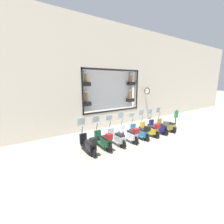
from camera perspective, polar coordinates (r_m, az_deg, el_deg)
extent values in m
plane|color=gray|center=(9.77, 11.61, -9.94)|extent=(120.00, 120.00, 0.00)
cube|color=beige|center=(19.53, 26.47, 11.41)|extent=(0.40, 15.43, 7.76)
cube|color=beige|center=(12.26, -0.22, -2.32)|extent=(0.40, 5.14, 1.19)
cube|color=beige|center=(12.17, -0.24, 23.79)|extent=(0.40, 5.14, 3.29)
cube|color=black|center=(11.75, 0.35, 15.81)|extent=(0.04, 5.14, 0.12)
cube|color=black|center=(11.95, 0.33, 0.53)|extent=(0.04, 5.14, 0.12)
cube|color=black|center=(13.30, 9.46, 8.37)|extent=(0.04, 0.12, 3.28)
cube|color=black|center=(10.56, -11.17, 7.49)|extent=(0.04, 0.12, 3.28)
cube|color=silver|center=(12.21, -1.14, 8.24)|extent=(0.04, 4.90, 3.04)
cube|color=black|center=(13.26, 7.16, 10.66)|extent=(0.36, 0.63, 0.28)
cylinder|color=#B26B2D|center=(13.26, 7.20, 12.51)|extent=(0.16, 0.16, 0.58)
sphere|color=beige|center=(13.27, 7.25, 14.20)|extent=(0.21, 0.21, 0.21)
cube|color=black|center=(11.02, -9.89, 10.40)|extent=(0.36, 0.63, 0.28)
cylinder|color=#B26B2D|center=(11.02, -9.97, 12.59)|extent=(0.16, 0.16, 0.56)
sphere|color=white|center=(11.03, -10.04, 14.58)|extent=(0.20, 0.20, 0.20)
cube|color=black|center=(13.36, 7.00, 4.55)|extent=(0.36, 0.63, 0.28)
cylinder|color=#B26B2D|center=(13.31, 7.05, 6.48)|extent=(0.17, 0.17, 0.62)
sphere|color=white|center=(13.28, 7.10, 8.30)|extent=(0.22, 0.22, 0.22)
cube|color=black|center=(11.13, -9.64, 3.07)|extent=(0.36, 0.63, 0.28)
cylinder|color=#B26B2D|center=(11.07, -9.72, 5.46)|extent=(0.18, 0.18, 0.65)
sphere|color=beige|center=(11.04, -9.80, 7.76)|extent=(0.24, 0.24, 0.24)
cylinder|color=black|center=(13.83, 12.71, 7.89)|extent=(0.35, 0.05, 0.05)
torus|color=black|center=(13.71, 13.24, 7.84)|extent=(0.59, 0.06, 0.59)
cylinder|color=white|center=(13.71, 13.24, 7.84)|extent=(0.49, 0.03, 0.49)
cylinder|color=black|center=(12.09, 17.05, -4.88)|extent=(0.45, 0.09, 0.45)
cylinder|color=black|center=(11.33, 22.29, -6.35)|extent=(0.45, 0.09, 0.45)
cube|color=olive|center=(11.70, 19.58, -5.65)|extent=(1.02, 0.38, 0.06)
cube|color=olive|center=(11.44, 21.14, -5.06)|extent=(0.61, 0.35, 0.36)
cube|color=black|center=(11.37, 21.23, -3.95)|extent=(0.58, 0.31, 0.10)
cube|color=olive|center=(11.94, 17.60, -3.64)|extent=(0.12, 0.37, 0.56)
cylinder|color=gray|center=(11.86, 17.49, -1.26)|extent=(0.20, 0.06, 0.45)
cylinder|color=gray|center=(11.86, 17.29, -0.19)|extent=(0.04, 0.61, 0.04)
cube|color=silver|center=(11.85, 17.20, 0.80)|extent=(0.10, 0.42, 0.40)
cylinder|color=black|center=(11.42, 14.31, -5.54)|extent=(0.51, 0.09, 0.51)
cylinder|color=black|center=(10.65, 19.49, -7.12)|extent=(0.51, 0.09, 0.51)
cube|color=navy|center=(11.03, 16.80, -6.37)|extent=(1.02, 0.38, 0.06)
cube|color=navy|center=(10.74, 18.39, -5.77)|extent=(0.61, 0.35, 0.36)
cube|color=black|center=(10.68, 18.47, -4.60)|extent=(0.58, 0.31, 0.10)
cube|color=navy|center=(11.27, 14.77, -4.21)|extent=(0.12, 0.37, 0.56)
cylinder|color=gray|center=(11.20, 14.64, -1.70)|extent=(0.20, 0.06, 0.45)
cylinder|color=gray|center=(11.20, 14.43, -0.57)|extent=(0.04, 0.60, 0.04)
cube|color=silver|center=(11.19, 14.32, 0.31)|extent=(0.09, 0.42, 0.33)
cube|color=#4C4C51|center=(10.45, 19.92, -4.14)|extent=(0.28, 0.28, 0.28)
cylinder|color=black|center=(10.83, 11.07, -6.45)|extent=(0.47, 0.09, 0.47)
cylinder|color=black|center=(9.98, 16.44, -8.28)|extent=(0.47, 0.09, 0.47)
cube|color=gold|center=(10.39, 13.64, -7.40)|extent=(1.02, 0.39, 0.06)
cube|color=gold|center=(10.09, 15.25, -6.80)|extent=(0.61, 0.35, 0.36)
cube|color=black|center=(10.02, 15.32, -5.55)|extent=(0.58, 0.31, 0.10)
cube|color=gold|center=(10.66, 11.58, -5.08)|extent=(0.12, 0.37, 0.56)
cylinder|color=gray|center=(10.58, 11.42, -2.43)|extent=(0.20, 0.06, 0.45)
cylinder|color=gray|center=(10.57, 11.20, -1.23)|extent=(0.04, 0.60, 0.04)
cube|color=silver|center=(10.56, 11.10, -0.04)|extent=(0.11, 0.42, 0.43)
cube|color=maroon|center=(9.77, 16.85, -5.11)|extent=(0.28, 0.28, 0.28)
cylinder|color=black|center=(10.26, 7.48, -7.41)|extent=(0.45, 0.09, 0.45)
cylinder|color=black|center=(9.36, 12.93, -9.53)|extent=(0.45, 0.09, 0.45)
cube|color=teal|center=(9.80, 10.07, -8.49)|extent=(1.02, 0.39, 0.06)
cube|color=teal|center=(9.48, 11.68, -7.91)|extent=(0.61, 0.35, 0.36)
cube|color=black|center=(9.41, 11.74, -6.59)|extent=(0.58, 0.31, 0.10)
cube|color=teal|center=(10.08, 8.00, -5.99)|extent=(0.12, 0.37, 0.56)
cylinder|color=gray|center=(9.99, 7.82, -3.19)|extent=(0.20, 0.06, 0.45)
cylinder|color=gray|center=(9.99, 7.59, -1.92)|extent=(0.04, 0.61, 0.04)
cube|color=silver|center=(9.99, 7.46, -1.08)|extent=(0.07, 0.42, 0.28)
cube|color=black|center=(9.13, 13.30, -6.16)|extent=(0.28, 0.28, 0.28)
cylinder|color=black|center=(9.71, 3.57, -8.30)|extent=(0.49, 0.09, 0.49)
cylinder|color=black|center=(8.78, 8.79, -10.65)|extent=(0.49, 0.09, 0.49)
cube|color=silver|center=(9.24, 6.04, -9.49)|extent=(1.02, 0.38, 0.06)
cube|color=silver|center=(8.90, 7.62, -8.93)|extent=(0.61, 0.35, 0.36)
cube|color=black|center=(8.82, 7.66, -7.53)|extent=(0.58, 0.31, 0.10)
cube|color=silver|center=(9.54, 3.99, -6.80)|extent=(0.12, 0.37, 0.56)
cylinder|color=gray|center=(9.44, 3.78, -3.84)|extent=(0.20, 0.06, 0.45)
cylinder|color=gray|center=(9.44, 3.54, -2.50)|extent=(0.04, 0.60, 0.04)
cube|color=silver|center=(9.42, 3.41, -1.16)|extent=(0.11, 0.42, 0.43)
cube|color=maroon|center=(8.54, 9.14, -7.09)|extent=(0.28, 0.28, 0.28)
cylinder|color=black|center=(9.24, -0.85, -9.33)|extent=(0.50, 0.09, 0.50)
cylinder|color=black|center=(8.25, 4.13, -12.00)|extent=(0.50, 0.09, 0.50)
cube|color=#B7BCC6|center=(8.74, 1.49, -10.67)|extent=(1.02, 0.38, 0.06)
cube|color=#B7BCC6|center=(8.38, 2.98, -10.15)|extent=(0.61, 0.35, 0.36)
cube|color=black|center=(8.30, 3.00, -8.67)|extent=(0.58, 0.31, 0.10)
cube|color=#B7BCC6|center=(9.05, -0.49, -7.77)|extent=(0.12, 0.37, 0.56)
cylinder|color=gray|center=(8.96, -0.74, -4.66)|extent=(0.20, 0.06, 0.45)
cylinder|color=gray|center=(8.96, -0.98, -3.24)|extent=(0.04, 0.61, 0.04)
cube|color=silver|center=(8.95, -1.12, -2.17)|extent=(0.08, 0.42, 0.33)
cylinder|color=black|center=(8.80, -5.69, -10.29)|extent=(0.56, 0.09, 0.56)
cylinder|color=black|center=(7.80, -1.26, -13.21)|extent=(0.56, 0.09, 0.56)
cube|color=#19512D|center=(8.30, -3.62, -11.76)|extent=(1.02, 0.38, 0.06)
cube|color=#19512D|center=(7.92, -2.26, -11.28)|extent=(0.61, 0.35, 0.36)
cube|color=black|center=(7.83, -2.27, -9.72)|extent=(0.58, 0.31, 0.10)
cube|color=#19512D|center=(8.62, -5.47, -8.64)|extent=(0.12, 0.37, 0.56)
cylinder|color=gray|center=(8.52, -5.75, -5.38)|extent=(0.20, 0.06, 0.45)
cylinder|color=gray|center=(8.52, -6.00, -3.89)|extent=(0.04, 0.61, 0.04)
cube|color=silver|center=(8.51, -6.15, -2.67)|extent=(0.09, 0.42, 0.35)
cube|color=maroon|center=(7.53, -1.05, -9.31)|extent=(0.28, 0.28, 0.28)
cylinder|color=black|center=(8.49, -11.14, -11.52)|extent=(0.49, 0.09, 0.49)
cylinder|color=black|center=(7.41, -7.13, -14.99)|extent=(0.49, 0.09, 0.49)
cube|color=black|center=(7.95, -9.28, -13.22)|extent=(1.02, 0.38, 0.06)
cube|color=black|center=(7.55, -8.14, -12.82)|extent=(0.61, 0.35, 0.36)
cube|color=black|center=(7.46, -8.19, -11.21)|extent=(0.58, 0.31, 0.10)
cube|color=black|center=(8.29, -10.93, -9.88)|extent=(0.12, 0.37, 0.56)
cylinder|color=gray|center=(8.18, -11.25, -6.50)|extent=(0.20, 0.06, 0.45)
cylinder|color=gray|center=(8.18, -11.50, -4.95)|extent=(0.04, 0.61, 0.04)
cube|color=silver|center=(8.16, -11.66, -3.53)|extent=(0.10, 0.42, 0.39)
cube|color=black|center=(7.12, -7.07, -10.91)|extent=(0.28, 0.28, 0.28)
cylinder|color=#232326|center=(12.61, 22.85, -5.62)|extent=(0.36, 0.36, 0.02)
cylinder|color=#232326|center=(12.43, 23.11, -2.53)|extent=(0.07, 0.07, 1.43)
cube|color=#1E8438|center=(12.34, 23.33, -0.79)|extent=(0.03, 0.45, 0.55)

